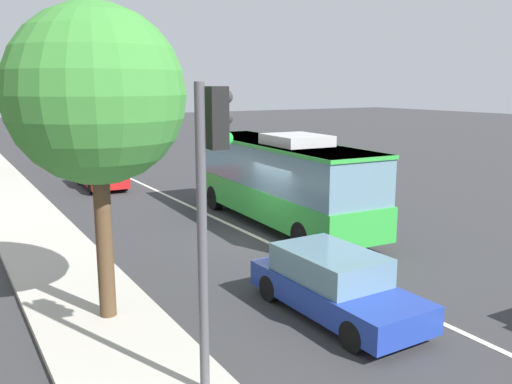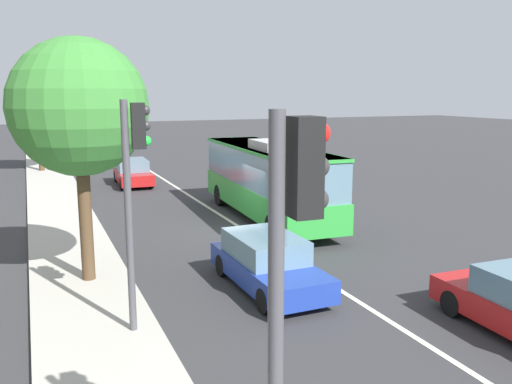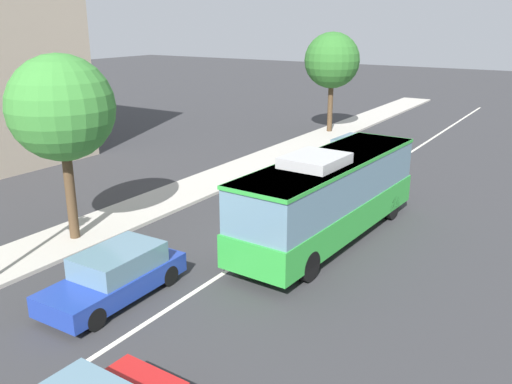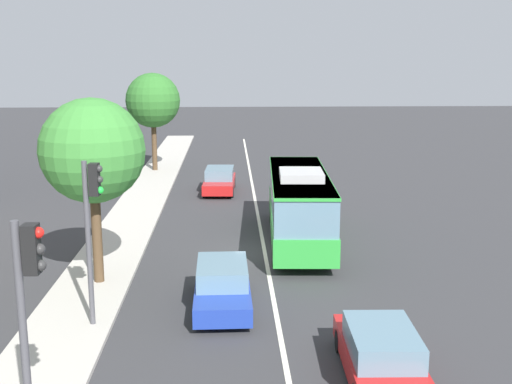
{
  "view_description": "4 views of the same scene",
  "coord_description": "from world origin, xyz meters",
  "px_view_note": "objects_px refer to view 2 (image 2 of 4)",
  "views": [
    {
      "loc": [
        -14.96,
        9.19,
        5.15
      ],
      "look_at": [
        -0.26,
        0.44,
        1.75
      ],
      "focal_mm": 37.99,
      "sensor_mm": 36.0,
      "label": 1
    },
    {
      "loc": [
        -18.83,
        7.57,
        5.35
      ],
      "look_at": [
        0.03,
        -0.43,
        1.52
      ],
      "focal_mm": 37.74,
      "sensor_mm": 36.0,
      "label": 2
    },
    {
      "loc": [
        -15.87,
        -9.45,
        7.87
      ],
      "look_at": [
        -0.41,
        0.34,
        2.04
      ],
      "focal_mm": 38.21,
      "sensor_mm": 36.0,
      "label": 3
    },
    {
      "loc": [
        -25.98,
        1.47,
        8.18
      ],
      "look_at": [
        2.43,
        0.27,
        2.12
      ],
      "focal_mm": 44.83,
      "sensor_mm": 36.0,
      "label": 4
    }
  ],
  "objects_px": {
    "transit_bus": "(268,177)",
    "sedan_red_ahead": "(133,172)",
    "street_tree_kerbside_left": "(37,96)",
    "sedan_blue": "(267,262)",
    "traffic_light_near_corner": "(290,278)",
    "traffic_light_mid_block": "(134,177)",
    "street_tree_kerbside_centre": "(79,108)"
  },
  "relations": [
    {
      "from": "sedan_red_ahead",
      "to": "traffic_light_mid_block",
      "type": "xyz_separation_m",
      "value": [
        -19.98,
        3.47,
        2.84
      ]
    },
    {
      "from": "sedan_blue",
      "to": "sedan_red_ahead",
      "type": "bearing_deg",
      "value": -179.74
    },
    {
      "from": "traffic_light_near_corner",
      "to": "street_tree_kerbside_left",
      "type": "xyz_separation_m",
      "value": [
        34.12,
        1.53,
        1.54
      ]
    },
    {
      "from": "sedan_blue",
      "to": "traffic_light_mid_block",
      "type": "bearing_deg",
      "value": -68.49
    },
    {
      "from": "transit_bus",
      "to": "sedan_red_ahead",
      "type": "distance_m",
      "value": 11.64
    },
    {
      "from": "transit_bus",
      "to": "street_tree_kerbside_left",
      "type": "distance_m",
      "value": 20.35
    },
    {
      "from": "transit_bus",
      "to": "sedan_blue",
      "type": "distance_m",
      "value": 8.22
    },
    {
      "from": "sedan_blue",
      "to": "traffic_light_near_corner",
      "type": "bearing_deg",
      "value": -23.67
    },
    {
      "from": "transit_bus",
      "to": "traffic_light_near_corner",
      "type": "relative_size",
      "value": 1.94
    },
    {
      "from": "traffic_light_near_corner",
      "to": "street_tree_kerbside_left",
      "type": "relative_size",
      "value": 0.74
    },
    {
      "from": "transit_bus",
      "to": "traffic_light_mid_block",
      "type": "xyz_separation_m",
      "value": [
        -8.99,
        7.16,
        1.75
      ]
    },
    {
      "from": "street_tree_kerbside_left",
      "to": "traffic_light_near_corner",
      "type": "bearing_deg",
      "value": -177.43
    },
    {
      "from": "traffic_light_near_corner",
      "to": "traffic_light_mid_block",
      "type": "height_order",
      "value": "same"
    },
    {
      "from": "sedan_blue",
      "to": "traffic_light_mid_block",
      "type": "height_order",
      "value": "traffic_light_mid_block"
    },
    {
      "from": "sedan_red_ahead",
      "to": "traffic_light_mid_block",
      "type": "height_order",
      "value": "traffic_light_mid_block"
    },
    {
      "from": "sedan_blue",
      "to": "traffic_light_near_corner",
      "type": "distance_m",
      "value": 9.63
    },
    {
      "from": "sedan_red_ahead",
      "to": "traffic_light_mid_block",
      "type": "distance_m",
      "value": 20.48
    },
    {
      "from": "street_tree_kerbside_left",
      "to": "traffic_light_mid_block",
      "type": "bearing_deg",
      "value": -177.29
    },
    {
      "from": "transit_bus",
      "to": "street_tree_kerbside_centre",
      "type": "xyz_separation_m",
      "value": [
        -5.17,
        7.86,
        3.11
      ]
    },
    {
      "from": "sedan_blue",
      "to": "street_tree_kerbside_centre",
      "type": "xyz_separation_m",
      "value": [
        2.26,
        4.52,
        4.2
      ]
    },
    {
      "from": "traffic_light_mid_block",
      "to": "street_tree_kerbside_centre",
      "type": "xyz_separation_m",
      "value": [
        3.82,
        0.7,
        1.36
      ]
    },
    {
      "from": "sedan_red_ahead",
      "to": "traffic_light_near_corner",
      "type": "relative_size",
      "value": 0.88
    },
    {
      "from": "transit_bus",
      "to": "sedan_red_ahead",
      "type": "relative_size",
      "value": 2.21
    },
    {
      "from": "sedan_blue",
      "to": "street_tree_kerbside_left",
      "type": "xyz_separation_m",
      "value": [
        25.64,
        5.1,
        4.38
      ]
    },
    {
      "from": "street_tree_kerbside_centre",
      "to": "street_tree_kerbside_left",
      "type": "bearing_deg",
      "value": 1.44
    },
    {
      "from": "sedan_red_ahead",
      "to": "street_tree_kerbside_left",
      "type": "relative_size",
      "value": 0.65
    },
    {
      "from": "sedan_blue",
      "to": "street_tree_kerbside_left",
      "type": "relative_size",
      "value": 0.64
    },
    {
      "from": "traffic_light_near_corner",
      "to": "street_tree_kerbside_left",
      "type": "bearing_deg",
      "value": 94.93
    },
    {
      "from": "transit_bus",
      "to": "sedan_red_ahead",
      "type": "height_order",
      "value": "transit_bus"
    },
    {
      "from": "transit_bus",
      "to": "sedan_red_ahead",
      "type": "xyz_separation_m",
      "value": [
        10.99,
        3.69,
        -1.09
      ]
    },
    {
      "from": "sedan_red_ahead",
      "to": "street_tree_kerbside_centre",
      "type": "height_order",
      "value": "street_tree_kerbside_centre"
    },
    {
      "from": "street_tree_kerbside_left",
      "to": "street_tree_kerbside_centre",
      "type": "bearing_deg",
      "value": -178.56
    }
  ]
}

